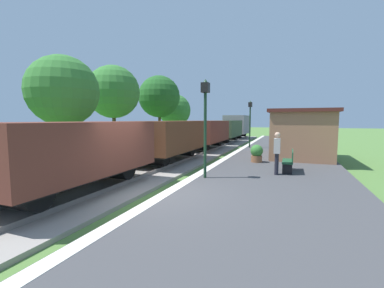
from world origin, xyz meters
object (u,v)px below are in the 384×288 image
Objects in this scene: lamp_post_far at (250,115)px; tree_field_distant at (175,110)px; lamp_post_near at (205,110)px; tree_trackside_far at (113,92)px; bench_near_hut at (289,161)px; freight_train at (208,132)px; bench_down_platform at (290,142)px; tree_field_left at (159,97)px; person_waiting at (277,151)px; tree_trackside_mid at (63,91)px; potted_planter at (257,153)px; station_hut at (300,133)px.

tree_field_distant is at bearing 141.97° from lamp_post_far.
lamp_post_near is 12.29m from tree_trackside_far.
lamp_post_far is at bearing 108.22° from bench_near_hut.
freight_train is 4.97× the size of tree_trackside_far.
bench_down_platform is 13.05m from tree_field_left.
freight_train is 11.33m from lamp_post_near.
lamp_post_far reaches higher than bench_down_platform.
bench_down_platform is 0.23× the size of tree_trackside_far.
tree_trackside_far is (-12.71, -4.90, 3.83)m from bench_down_platform.
tree_trackside_mid is at bearing 6.21° from person_waiting.
bench_down_platform is at bearing 12.87° from freight_train.
potted_planter is 14.86m from tree_field_left.
bench_down_platform is at bearing 97.16° from station_hut.
person_waiting is at bearing -92.57° from bench_down_platform.
freight_train is at bearing 126.58° from bench_near_hut.
tree_field_distant is at bearing 151.30° from bench_down_platform.
tree_trackside_far is at bearing 165.46° from potted_planter.
tree_field_left reaches higher than bench_down_platform.
tree_field_left reaches higher than lamp_post_far.
tree_trackside_mid is (-10.41, -1.92, 3.11)m from bench_near_hut.
tree_trackside_far is at bearing -25.26° from person_waiting.
person_waiting reaches higher than bench_near_hut.
bench_near_hut is 1.04m from person_waiting.
person_waiting is 0.46× the size of lamp_post_near.
tree_field_left is at bearing 123.74° from lamp_post_near.
tree_trackside_far is at bearing 108.61° from tree_trackside_mid.
lamp_post_near is 7.51m from tree_trackside_mid.
bench_near_hut is 9.78m from lamp_post_far.
lamp_post_near is at bearing 32.07° from person_waiting.
freight_train is 7.98m from tree_trackside_far.
person_waiting is at bearing -75.73° from lamp_post_far.
bench_near_hut is 0.41× the size of lamp_post_near.
tree_trackside_far is at bearing -158.94° from bench_down_platform.
lamp_post_near is (-1.39, -4.42, 2.08)m from potted_planter.
person_waiting is at bearing 32.29° from lamp_post_near.
potted_planter is 0.17× the size of tree_trackside_mid.
station_hut is 5.32m from lamp_post_far.
tree_trackside_mid is 7.25m from tree_trackside_far.
tree_trackside_mid is (-9.94, -1.12, 2.65)m from person_waiting.
freight_train is at bearing 28.18° from tree_trackside_far.
lamp_post_far is 12.90m from tree_field_distant.
lamp_post_near is at bearing -62.39° from tree_field_distant.
person_waiting is at bearing -99.75° from station_hut.
lamp_post_far is at bearing 133.23° from station_hut.
tree_trackside_far reaches higher than bench_near_hut.
tree_trackside_far is (-6.48, -3.47, 3.09)m from freight_train.
tree_field_left is at bearing 171.99° from bench_down_platform.
tree_trackside_mid reaches higher than person_waiting.
tree_field_left is at bearing 136.79° from bench_near_hut.
bench_near_hut is at bearing 38.58° from lamp_post_near.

